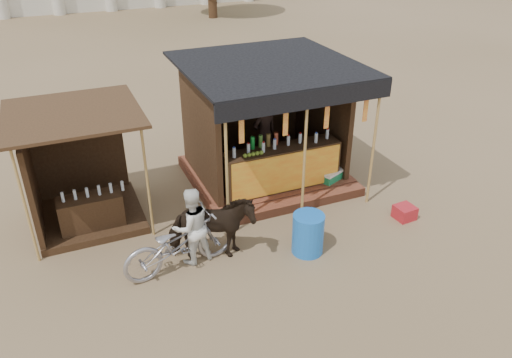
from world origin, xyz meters
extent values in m
plane|color=#846B4C|center=(0.00, 0.00, 0.00)|extent=(120.00, 120.00, 0.00)
cube|color=brown|center=(1.00, 3.50, 0.11)|extent=(3.40, 2.80, 0.22)
cube|color=brown|center=(1.00, 1.95, 0.10)|extent=(3.40, 0.35, 0.20)
cube|color=#3A2515|center=(1.00, 2.55, 0.69)|extent=(2.60, 0.55, 0.95)
cube|color=orange|center=(1.00, 2.27, 0.69)|extent=(2.50, 0.02, 0.88)
cube|color=#3A2515|center=(1.00, 4.75, 1.47)|extent=(3.00, 0.12, 2.50)
cube|color=#3A2515|center=(-0.50, 3.50, 1.47)|extent=(0.12, 2.50, 2.50)
cube|color=#3A2515|center=(2.50, 3.50, 1.47)|extent=(0.12, 2.50, 2.50)
cube|color=black|center=(1.00, 3.30, 2.75)|extent=(3.60, 3.60, 0.06)
cube|color=black|center=(1.00, 1.52, 2.57)|extent=(3.60, 0.06, 0.36)
cylinder|color=tan|center=(-0.60, 1.55, 1.38)|extent=(0.06, 0.06, 2.75)
cylinder|color=tan|center=(1.00, 1.55, 1.38)|extent=(0.06, 0.06, 2.75)
cylinder|color=tan|center=(2.60, 1.55, 1.38)|extent=(0.06, 0.06, 2.75)
cube|color=red|center=(-0.30, 1.55, 2.20)|extent=(0.10, 0.02, 0.55)
cube|color=red|center=(0.57, 1.55, 2.20)|extent=(0.10, 0.02, 0.55)
cube|color=red|center=(1.43, 1.55, 2.20)|extent=(0.10, 0.02, 0.55)
cube|color=red|center=(2.30, 1.55, 2.20)|extent=(0.10, 0.02, 0.55)
imported|color=black|center=(1.06, 3.60, 1.05)|extent=(0.66, 0.49, 1.66)
cube|color=#3A2515|center=(-3.00, 3.20, 0.07)|extent=(2.00, 2.00, 0.15)
cube|color=#3A2515|center=(-3.00, 4.15, 1.05)|extent=(1.90, 0.10, 2.10)
cube|color=#3A2515|center=(-3.95, 3.20, 1.05)|extent=(0.10, 1.90, 2.10)
cube|color=#472D19|center=(-3.00, 3.10, 2.35)|extent=(2.40, 2.40, 0.06)
cylinder|color=tan|center=(-4.05, 2.15, 1.18)|extent=(0.05, 0.05, 2.35)
cylinder|color=tan|center=(-1.95, 2.15, 1.18)|extent=(0.05, 0.05, 2.35)
cube|color=#3A2515|center=(-3.00, 2.70, 0.40)|extent=(1.20, 0.50, 0.80)
imported|color=black|center=(-1.12, 0.98, 0.64)|extent=(1.66, 1.07, 1.29)
imported|color=#9B9AA2|center=(-1.72, 0.94, 0.54)|extent=(2.14, 1.02, 1.08)
imported|color=silver|center=(-1.45, 1.07, 0.73)|extent=(0.79, 0.65, 1.47)
cylinder|color=blue|center=(0.57, 0.50, 0.39)|extent=(0.67, 0.67, 0.79)
cube|color=#AE1D24|center=(2.94, 0.70, 0.14)|extent=(0.41, 0.40, 0.28)
cube|color=#1C7F4C|center=(2.18, 2.44, 0.20)|extent=(0.74, 0.63, 0.40)
cube|color=white|center=(2.18, 2.44, 0.43)|extent=(0.76, 0.66, 0.06)
camera|label=1|loc=(-3.25, -6.04, 5.68)|focal=35.00mm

